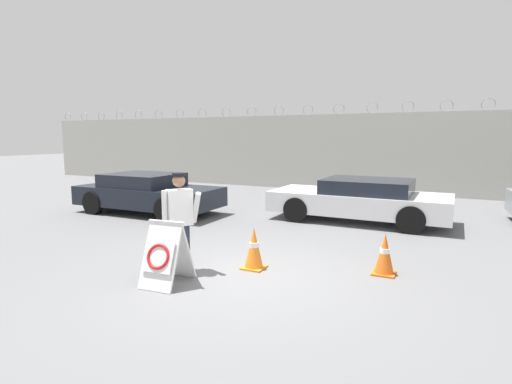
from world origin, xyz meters
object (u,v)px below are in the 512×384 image
(security_guard, at_px, (180,217))
(parked_car_rear_sedan, at_px, (360,199))
(traffic_cone_mid, at_px, (254,248))
(traffic_cone_near, at_px, (385,254))
(parked_car_front_coupe, at_px, (148,193))
(barricade_sign, at_px, (165,253))

(security_guard, height_order, parked_car_rear_sedan, security_guard)
(traffic_cone_mid, relative_size, parked_car_rear_sedan, 0.16)
(traffic_cone_mid, bearing_deg, traffic_cone_near, 18.09)
(security_guard, relative_size, parked_car_rear_sedan, 0.36)
(security_guard, height_order, traffic_cone_mid, security_guard)
(traffic_cone_near, relative_size, parked_car_rear_sedan, 0.15)
(parked_car_front_coupe, relative_size, parked_car_rear_sedan, 0.92)
(barricade_sign, height_order, parked_car_rear_sedan, parked_car_rear_sedan)
(security_guard, relative_size, traffic_cone_mid, 2.30)
(security_guard, relative_size, parked_car_front_coupe, 0.39)
(security_guard, height_order, traffic_cone_near, security_guard)
(security_guard, distance_m, parked_car_front_coupe, 5.65)
(traffic_cone_mid, bearing_deg, parked_car_front_coupe, 147.88)
(traffic_cone_near, distance_m, parked_car_rear_sedan, 4.32)
(security_guard, height_order, parked_car_front_coupe, security_guard)
(security_guard, bearing_deg, traffic_cone_mid, -24.50)
(parked_car_rear_sedan, bearing_deg, parked_car_front_coupe, 15.55)
(traffic_cone_near, xyz_separation_m, parked_car_front_coupe, (-7.27, 2.56, 0.27))
(barricade_sign, relative_size, traffic_cone_mid, 1.36)
(traffic_cone_near, height_order, parked_car_front_coupe, parked_car_front_coupe)
(traffic_cone_near, xyz_separation_m, traffic_cone_mid, (-2.09, -0.68, 0.02))
(barricade_sign, distance_m, parked_car_rear_sedan, 6.34)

